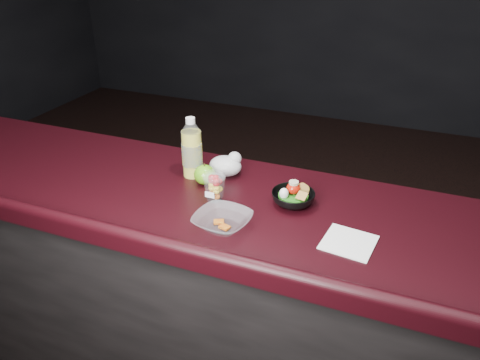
% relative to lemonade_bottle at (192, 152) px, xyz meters
% --- Properties ---
extents(counter, '(4.06, 0.71, 1.02)m').
position_rel_lemonade_bottle_xyz_m(counter, '(0.24, -0.13, -0.61)').
color(counter, black).
rests_on(counter, ground).
extents(lemonade_bottle, '(0.08, 0.08, 0.25)m').
position_rel_lemonade_bottle_xyz_m(lemonade_bottle, '(0.00, 0.00, 0.00)').
color(lemonade_bottle, yellow).
rests_on(lemonade_bottle, counter).
extents(fruit_cup, '(0.09, 0.09, 0.12)m').
position_rel_lemonade_bottle_xyz_m(fruit_cup, '(0.16, -0.15, -0.04)').
color(fruit_cup, white).
rests_on(fruit_cup, counter).
extents(green_apple, '(0.09, 0.09, 0.09)m').
position_rel_lemonade_bottle_xyz_m(green_apple, '(0.08, -0.05, -0.07)').
color(green_apple, '#2F7E0E').
rests_on(green_apple, counter).
extents(plastic_bag, '(0.13, 0.11, 0.10)m').
position_rel_lemonade_bottle_xyz_m(plastic_bag, '(0.13, 0.06, -0.06)').
color(plastic_bag, silver).
rests_on(plastic_bag, counter).
extents(snack_bowl, '(0.19, 0.19, 0.09)m').
position_rel_lemonade_bottle_xyz_m(snack_bowl, '(0.44, -0.07, -0.08)').
color(snack_bowl, black).
rests_on(snack_bowl, counter).
extents(takeout_bowl, '(0.21, 0.21, 0.05)m').
position_rel_lemonade_bottle_xyz_m(takeout_bowl, '(0.26, -0.30, -0.08)').
color(takeout_bowl, silver).
rests_on(takeout_bowl, counter).
extents(paper_napkin, '(0.18, 0.18, 0.00)m').
position_rel_lemonade_bottle_xyz_m(paper_napkin, '(0.68, -0.24, -0.10)').
color(paper_napkin, white).
rests_on(paper_napkin, counter).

